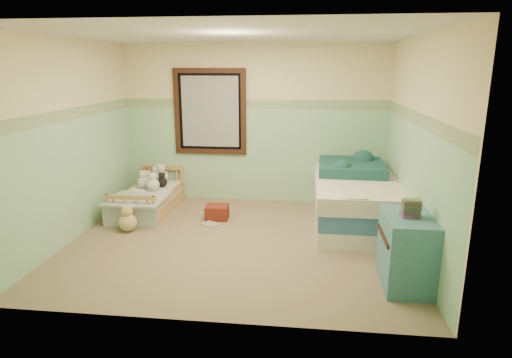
# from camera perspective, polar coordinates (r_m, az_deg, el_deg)

# --- Properties ---
(floor) EXTENTS (4.20, 3.60, 0.02)m
(floor) POSITION_cam_1_polar(r_m,az_deg,el_deg) (5.57, -2.50, -8.27)
(floor) COLOR #796749
(floor) RESTS_ON ground
(ceiling) EXTENTS (4.20, 3.60, 0.02)m
(ceiling) POSITION_cam_1_polar(r_m,az_deg,el_deg) (5.15, -2.82, 18.56)
(ceiling) COLOR silver
(ceiling) RESTS_ON wall_back
(wall_back) EXTENTS (4.20, 0.04, 2.50)m
(wall_back) POSITION_cam_1_polar(r_m,az_deg,el_deg) (6.98, -0.28, 7.14)
(wall_back) COLOR beige
(wall_back) RESTS_ON floor
(wall_front) EXTENTS (4.20, 0.04, 2.50)m
(wall_front) POSITION_cam_1_polar(r_m,az_deg,el_deg) (3.49, -7.36, -0.48)
(wall_front) COLOR beige
(wall_front) RESTS_ON floor
(wall_left) EXTENTS (0.04, 3.60, 2.50)m
(wall_left) POSITION_cam_1_polar(r_m,az_deg,el_deg) (5.92, -23.22, 4.64)
(wall_left) COLOR beige
(wall_left) RESTS_ON floor
(wall_right) EXTENTS (0.04, 3.60, 2.50)m
(wall_right) POSITION_cam_1_polar(r_m,az_deg,el_deg) (5.30, 20.42, 3.88)
(wall_right) COLOR beige
(wall_right) RESTS_ON floor
(wainscot_mint) EXTENTS (4.20, 0.01, 1.50)m
(wainscot_mint) POSITION_cam_1_polar(r_m,az_deg,el_deg) (7.04, -0.29, 3.09)
(wainscot_mint) COLOR #9BCCA7
(wainscot_mint) RESTS_ON floor
(border_strip) EXTENTS (4.20, 0.01, 0.15)m
(border_strip) POSITION_cam_1_polar(r_m,az_deg,el_deg) (6.93, -0.30, 9.79)
(border_strip) COLOR #446D4C
(border_strip) RESTS_ON wall_back
(window_frame) EXTENTS (1.16, 0.06, 1.36)m
(window_frame) POSITION_cam_1_polar(r_m,az_deg,el_deg) (7.03, -6.07, 8.76)
(window_frame) COLOR black
(window_frame) RESTS_ON wall_back
(window_blinds) EXTENTS (0.92, 0.01, 1.12)m
(window_blinds) POSITION_cam_1_polar(r_m,az_deg,el_deg) (7.04, -6.05, 8.77)
(window_blinds) COLOR #B1B0A9
(window_blinds) RESTS_ON window_frame
(toddler_bed_frame) EXTENTS (0.72, 1.44, 0.19)m
(toddler_bed_frame) POSITION_cam_1_polar(r_m,az_deg,el_deg) (6.87, -13.85, -3.30)
(toddler_bed_frame) COLOR #AF8848
(toddler_bed_frame) RESTS_ON floor
(toddler_mattress) EXTENTS (0.66, 1.38, 0.12)m
(toddler_mattress) POSITION_cam_1_polar(r_m,az_deg,el_deg) (6.83, -13.93, -2.08)
(toddler_mattress) COLOR silver
(toddler_mattress) RESTS_ON toddler_bed_frame
(patchwork_quilt) EXTENTS (0.78, 0.72, 0.03)m
(patchwork_quilt) POSITION_cam_1_polar(r_m,az_deg,el_deg) (6.41, -15.35, -2.57)
(patchwork_quilt) COLOR #5881B5
(patchwork_quilt) RESTS_ON toddler_mattress
(plush_bed_brown) EXTENTS (0.19, 0.19, 0.19)m
(plush_bed_brown) POSITION_cam_1_polar(r_m,az_deg,el_deg) (7.29, -13.76, 0.24)
(plush_bed_brown) COLOR brown
(plush_bed_brown) RESTS_ON toddler_mattress
(plush_bed_white) EXTENTS (0.22, 0.22, 0.22)m
(plush_bed_white) POSITION_cam_1_polar(r_m,az_deg,el_deg) (7.22, -12.28, 0.30)
(plush_bed_white) COLOR silver
(plush_bed_white) RESTS_ON toddler_mattress
(plush_bed_tan) EXTENTS (0.18, 0.18, 0.18)m
(plush_bed_tan) POSITION_cam_1_polar(r_m,az_deg,el_deg) (7.07, -13.98, -0.25)
(plush_bed_tan) COLOR tan
(plush_bed_tan) RESTS_ON toddler_mattress
(plush_bed_dark) EXTENTS (0.16, 0.16, 0.16)m
(plush_bed_dark) POSITION_cam_1_polar(r_m,az_deg,el_deg) (7.00, -12.22, -0.38)
(plush_bed_dark) COLOR black
(plush_bed_dark) RESTS_ON toddler_mattress
(plush_floor_cream) EXTENTS (0.24, 0.24, 0.24)m
(plush_floor_cream) POSITION_cam_1_polar(r_m,az_deg,el_deg) (6.84, -15.00, -3.24)
(plush_floor_cream) COLOR white
(plush_floor_cream) RESTS_ON floor
(plush_floor_tan) EXTENTS (0.24, 0.24, 0.24)m
(plush_floor_tan) POSITION_cam_1_polar(r_m,az_deg,el_deg) (6.09, -16.46, -5.51)
(plush_floor_tan) COLOR tan
(plush_floor_tan) RESTS_ON floor
(twin_bed_frame) EXTENTS (1.09, 2.18, 0.22)m
(twin_bed_frame) POSITION_cam_1_polar(r_m,az_deg,el_deg) (6.35, 12.80, -4.54)
(twin_bed_frame) COLOR silver
(twin_bed_frame) RESTS_ON floor
(twin_boxspring) EXTENTS (1.09, 2.18, 0.22)m
(twin_boxspring) POSITION_cam_1_polar(r_m,az_deg,el_deg) (6.29, 12.91, -2.64)
(twin_boxspring) COLOR #2F4F81
(twin_boxspring) RESTS_ON twin_bed_frame
(twin_mattress) EXTENTS (1.13, 2.23, 0.22)m
(twin_mattress) POSITION_cam_1_polar(r_m,az_deg,el_deg) (6.23, 13.02, -0.71)
(twin_mattress) COLOR beige
(twin_mattress) RESTS_ON twin_boxspring
(teal_blanket) EXTENTS (0.96, 1.01, 0.14)m
(teal_blanket) POSITION_cam_1_polar(r_m,az_deg,el_deg) (6.47, 12.40, 1.54)
(teal_blanket) COLOR #184241
(teal_blanket) RESTS_ON twin_mattress
(dresser) EXTENTS (0.46, 0.73, 0.73)m
(dresser) POSITION_cam_1_polar(r_m,az_deg,el_deg) (4.64, 19.16, -8.89)
(dresser) COLOR #406A7D
(dresser) RESTS_ON floor
(book_stack) EXTENTS (0.16, 0.13, 0.16)m
(book_stack) POSITION_cam_1_polar(r_m,az_deg,el_deg) (4.46, 19.69, -3.71)
(book_stack) COLOR brown
(book_stack) RESTS_ON dresser
(red_pillow) EXTENTS (0.33, 0.30, 0.20)m
(red_pillow) POSITION_cam_1_polar(r_m,az_deg,el_deg) (6.34, -5.13, -4.37)
(red_pillow) COLOR #9E260D
(red_pillow) RESTS_ON floor
(floor_book) EXTENTS (0.29, 0.27, 0.02)m
(floor_book) POSITION_cam_1_polar(r_m,az_deg,el_deg) (6.13, -5.99, -5.93)
(floor_book) COLOR #FAB23E
(floor_book) RESTS_ON floor
(extra_plush_0) EXTENTS (0.19, 0.19, 0.19)m
(extra_plush_0) POSITION_cam_1_polar(r_m,az_deg,el_deg) (7.28, -13.05, 0.26)
(extra_plush_0) COLOR silver
(extra_plush_0) RESTS_ON toddler_mattress
(extra_plush_1) EXTENTS (0.19, 0.19, 0.19)m
(extra_plush_1) POSITION_cam_1_polar(r_m,az_deg,el_deg) (6.81, -13.37, -0.71)
(extra_plush_1) COLOR silver
(extra_plush_1) RESTS_ON toddler_mattress
(extra_plush_2) EXTENTS (0.19, 0.19, 0.19)m
(extra_plush_2) POSITION_cam_1_polar(r_m,az_deg,el_deg) (7.00, -14.54, -0.40)
(extra_plush_2) COLOR silver
(extra_plush_2) RESTS_ON toddler_mattress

